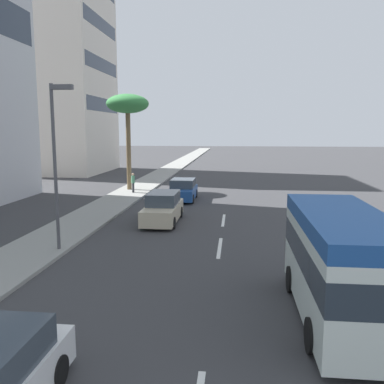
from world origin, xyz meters
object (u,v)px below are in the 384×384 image
Objects in this scene: minibus_lead at (341,262)px; street_lamp at (57,149)px; car_second at (163,208)px; palm_tree at (128,106)px; pedestrian_by_tree at (133,182)px; car_third at (183,190)px.

street_lamp is (5.23, 10.19, 2.74)m from minibus_lead.
car_second is 14.06m from palm_tree.
pedestrian_by_tree is 16.37m from street_lamp.
car_second is at bearing -156.75° from palm_tree.
palm_tree is at bearing 27.34° from minibus_lead.
car_third is (18.92, 6.74, -0.90)m from minibus_lead.
street_lamp reaches higher than minibus_lead.
minibus_lead is at bearing -152.66° from palm_tree.
pedestrian_by_tree is (2.30, 4.35, 0.26)m from car_third.
car_second is 7.54m from car_third.
pedestrian_by_tree is 6.41m from palm_tree.
car_third is at bearing -128.03° from palm_tree.
car_second is 0.68× the size of street_lamp.
pedestrian_by_tree is (9.83, 4.19, 0.20)m from car_second.
car_third is at bearing -14.17° from street_lamp.
palm_tree is at bearing -3.41° from pedestrian_by_tree.
car_third is 0.54× the size of palm_tree.
palm_tree reaches higher than minibus_lead.
minibus_lead is 1.49× the size of car_third.
minibus_lead reaches higher than car_second.
pedestrian_by_tree is (21.22, 11.09, -0.64)m from minibus_lead.
pedestrian_by_tree is at bearing -156.90° from car_second.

